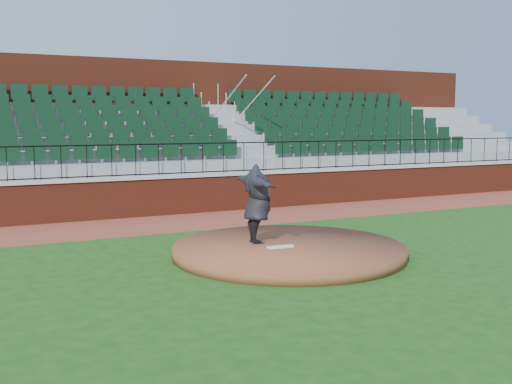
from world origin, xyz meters
The scene contains 10 objects.
ground centered at (0.00, 0.00, 0.00)m, with size 90.00×90.00×0.00m, color #1A4614.
warning_track centered at (0.00, 5.40, 0.01)m, with size 34.00×3.20×0.01m, color brown.
field_wall centered at (0.00, 7.00, 0.60)m, with size 34.00×0.35×1.20m, color maroon.
wall_cap centered at (0.00, 7.00, 1.25)m, with size 34.00×0.45×0.10m, color #B7B7B7.
wall_railing centered at (0.00, 7.00, 1.80)m, with size 34.00×0.05×1.00m, color black, non-canonical shape.
seating_stands centered at (0.00, 9.72, 2.30)m, with size 34.00×5.10×4.60m, color gray, non-canonical shape.
concourse_wall centered at (0.00, 12.52, 2.75)m, with size 34.00×0.50×5.50m, color maroon.
pitchers_mound centered at (0.08, -0.02, 0.12)m, with size 5.26×5.26×0.25m, color brown.
pitching_rubber centered at (-0.25, -0.20, 0.27)m, with size 0.60×0.15×0.04m, color white.
pitcher centered at (-0.47, 0.50, 1.16)m, with size 2.24×0.61×1.82m, color black.
Camera 1 is at (-6.58, -11.75, 3.05)m, focal length 42.48 mm.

